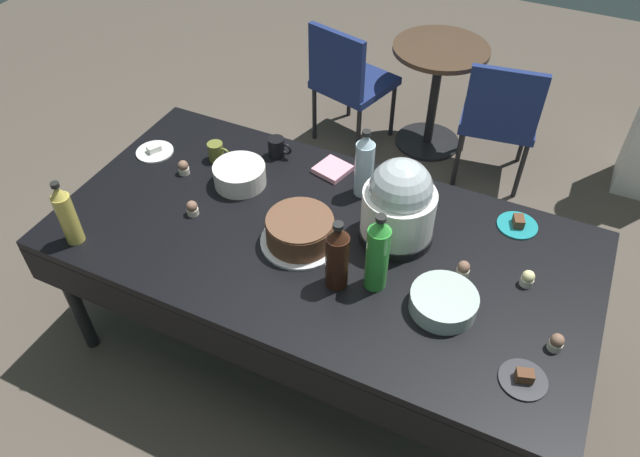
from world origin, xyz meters
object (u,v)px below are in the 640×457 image
dessert_plate_white (155,151)px  round_cafe_table (437,79)px  ceramic_snack_bowl (240,175)px  dessert_plate_teal (518,224)px  cupcake_rose (528,278)px  potluck_table (320,248)px  cupcake_cocoa (556,342)px  coffee_mug_olive (216,152)px  soda_bottle_cola (337,257)px  slow_cooker (399,205)px  cupcake_berry (183,168)px  coffee_mug_black (277,147)px  maroon_chair_left (348,78)px  soda_bottle_water (364,165)px  dessert_plate_charcoal (523,379)px  cupcake_lemon (463,269)px  soda_bottle_lime_soda (377,254)px  frosted_layer_cake (300,231)px  maroon_chair_right (500,115)px  glass_salad_bowl (443,302)px  soda_bottle_ginger_ale (67,215)px  cupcake_vanilla (192,208)px

dessert_plate_white → round_cafe_table: (0.91, 1.66, -0.26)m
ceramic_snack_bowl → dessert_plate_teal: (1.18, 0.25, -0.04)m
cupcake_rose → potluck_table: bearing=-172.4°
cupcake_cocoa → coffee_mug_olive: size_ratio=0.60×
cupcake_rose → soda_bottle_cola: size_ratio=0.22×
slow_cooker → cupcake_berry: bearing=-178.4°
coffee_mug_black → maroon_chair_left: size_ratio=0.14×
cupcake_berry → soda_bottle_water: 0.83m
dessert_plate_charcoal → cupcake_lemon: bearing=129.9°
coffee_mug_black → round_cafe_table: coffee_mug_black is taller
soda_bottle_lime_soda → frosted_layer_cake: bearing=167.5°
cupcake_cocoa → maroon_chair_right: (-0.54, 1.76, -0.29)m
coffee_mug_olive → cupcake_berry: bearing=-117.9°
ceramic_snack_bowl → soda_bottle_water: size_ratio=0.72×
glass_salad_bowl → maroon_chair_right: (-0.15, 1.76, -0.29)m
glass_salad_bowl → coffee_mug_black: (-0.97, 0.55, 0.01)m
soda_bottle_lime_soda → soda_bottle_ginger_ale: bearing=-165.8°
slow_cooker → coffee_mug_olive: size_ratio=3.30×
soda_bottle_ginger_ale → frosted_layer_cake: bearing=24.6°
dessert_plate_white → soda_bottle_ginger_ale: (0.07, -0.62, 0.13)m
frosted_layer_cake → ceramic_snack_bowl: size_ratio=1.39×
frosted_layer_cake → soda_bottle_lime_soda: size_ratio=0.94×
dessert_plate_charcoal → maroon_chair_left: (-1.45, 1.94, -0.27)m
potluck_table → dessert_plate_charcoal: 0.94m
dessert_plate_white → coffee_mug_black: coffee_mug_black is taller
round_cafe_table → dessert_plate_white: bearing=-118.5°
dessert_plate_charcoal → cupcake_vanilla: 1.45m
cupcake_lemon → maroon_chair_right: maroon_chair_right is taller
soda_bottle_cola → maroon_chair_left: 2.00m
frosted_layer_cake → cupcake_lemon: frosted_layer_cake is taller
dessert_plate_teal → soda_bottle_lime_soda: soda_bottle_lime_soda is taller
frosted_layer_cake → dessert_plate_charcoal: (0.94, -0.26, -0.05)m
cupcake_rose → soda_bottle_ginger_ale: size_ratio=0.23×
cupcake_vanilla → soda_bottle_cola: (0.71, -0.09, 0.11)m
slow_cooker → soda_bottle_cola: 0.35m
dessert_plate_teal → dessert_plate_white: bearing=-172.2°
dessert_plate_charcoal → coffee_mug_black: bearing=150.8°
coffee_mug_black → dessert_plate_charcoal: bearing=-29.2°
slow_cooker → maroon_chair_right: slow_cooker is taller
frosted_layer_cake → cupcake_vanilla: frosted_layer_cake is taller
cupcake_berry → soda_bottle_cola: size_ratio=0.22×
dessert_plate_teal → cupcake_lemon: cupcake_lemon is taller
cupcake_rose → maroon_chair_left: (-1.38, 1.52, -0.29)m
glass_salad_bowl → round_cafe_table: (-0.61, 1.99, -0.29)m
glass_salad_bowl → cupcake_cocoa: bearing=-0.3°
maroon_chair_left → dessert_plate_white: bearing=-105.0°
dessert_plate_charcoal → soda_bottle_ginger_ale: size_ratio=0.54×
slow_cooker → cupcake_vanilla: bearing=-163.6°
potluck_table → dessert_plate_charcoal: (0.88, -0.32, 0.07)m
ceramic_snack_bowl → coffee_mug_black: 0.26m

